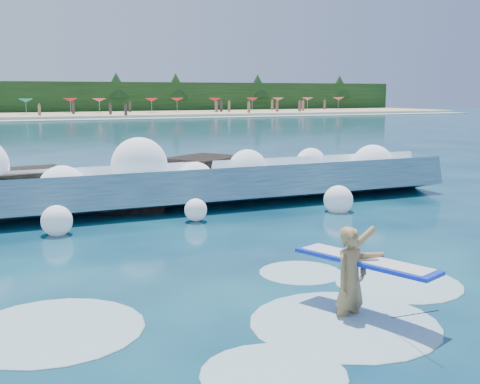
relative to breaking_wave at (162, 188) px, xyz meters
The scene contains 9 objects.
ground 7.24m from the breaking_wave, 100.00° to the right, with size 200.00×200.00×0.00m, color #07233E.
beach 70.90m from the breaking_wave, 91.01° to the left, with size 140.00×20.00×0.40m, color tan.
wet_band 59.90m from the breaking_wave, 91.20° to the left, with size 140.00×5.00×0.08m, color silver.
breaking_wave is the anchor object (origin of this frame).
rock_cluster 1.52m from the breaking_wave, 149.27° to the left, with size 8.55×3.60×1.53m.
surfer_with_board 9.81m from the breaking_wave, 89.86° to the right, with size 1.32×2.88×1.70m.
wave_spray 0.65m from the breaking_wave, 159.12° to the right, with size 15.74×4.36×2.29m.
surf_foam 9.38m from the breaking_wave, 95.90° to the right, with size 9.27×5.21×0.14m.
beachgoers 68.60m from the breaking_wave, 85.85° to the left, with size 90.90×12.05×1.94m.
Camera 1 is at (-3.83, -9.92, 3.37)m, focal length 45.00 mm.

